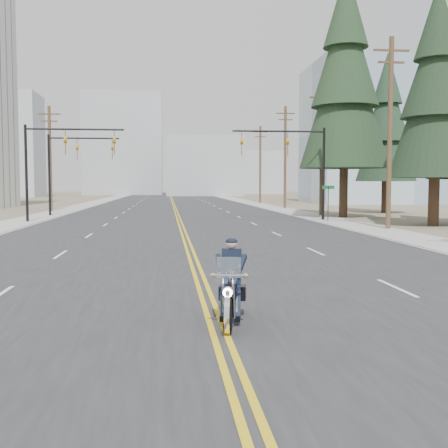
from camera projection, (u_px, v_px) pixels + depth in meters
ground_plane at (220, 335)px, 10.10m from camera, size 400.00×400.00×0.00m
road at (173, 203)px, 79.56m from camera, size 20.00×200.00×0.01m
sidewalk_left at (91, 204)px, 78.39m from camera, size 3.00×200.00×0.01m
sidewalk_right at (253, 203)px, 80.73m from camera, size 3.00×200.00×0.01m
traffic_mast_left at (55, 154)px, 40.59m from camera, size 7.10×0.26×7.00m
traffic_mast_right at (298, 155)px, 42.42m from camera, size 7.10×0.26×7.00m
traffic_mast_far at (69, 159)px, 48.50m from camera, size 6.10×0.26×7.00m
street_sign at (328, 197)px, 40.84m from camera, size 0.90×0.06×2.62m
utility_pole_b at (390, 130)px, 33.78m from camera, size 2.20×0.30×11.50m
utility_pole_c at (321, 150)px, 48.68m from camera, size 2.20×0.30×11.00m
utility_pole_d at (285, 155)px, 63.54m from camera, size 2.20×0.30×11.50m
utility_pole_e at (260, 163)px, 80.43m from camera, size 2.20×0.30×11.00m
utility_pole_left at (50, 157)px, 56.07m from camera, size 2.20×0.30×10.50m
glass_building at (392, 135)px, 82.12m from camera, size 24.00×16.00×20.00m
haze_bldg_a at (6, 145)px, 119.87m from camera, size 14.00×12.00×22.00m
haze_bldg_b at (204, 166)px, 134.46m from camera, size 18.00×14.00×14.00m
haze_bldg_c at (354, 156)px, 122.69m from camera, size 16.00×12.00×18.00m
haze_bldg_d at (124, 145)px, 146.88m from camera, size 20.00×15.00×26.00m
haze_bldg_e at (257, 173)px, 161.07m from camera, size 14.00×14.00×12.00m
motorcyclist at (231, 282)px, 10.86m from camera, size 1.27×2.25×1.66m
conifer_near at (437, 86)px, 36.04m from camera, size 5.94×5.94×15.72m
conifer_tall at (345, 75)px, 45.50m from camera, size 7.28×7.28×20.22m
conifer_far at (387, 121)px, 52.76m from camera, size 5.63×5.63×15.08m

